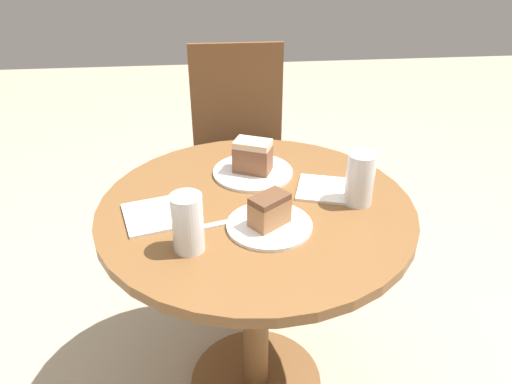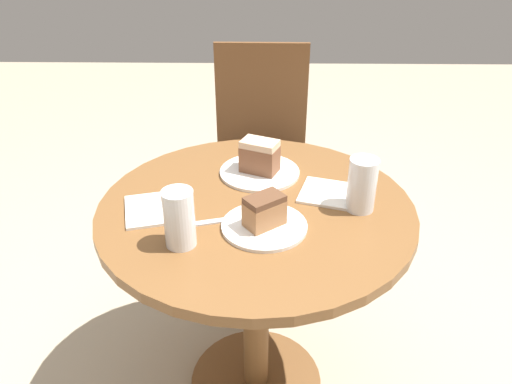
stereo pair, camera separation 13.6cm
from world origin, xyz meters
name	(u,v)px [view 2 (the right image)]	position (x,y,z in m)	size (l,w,h in m)	color
ground_plane	(256,383)	(0.00, 0.00, 0.00)	(8.00, 8.00, 0.00)	tan
table	(256,255)	(0.00, 0.00, 0.57)	(0.88, 0.88, 0.74)	brown
chair	(261,155)	(0.01, 0.83, 0.49)	(0.44, 0.44, 0.95)	brown
plate_near	(264,226)	(0.02, -0.11, 0.75)	(0.22, 0.22, 0.01)	white
plate_far	(260,172)	(0.01, 0.18, 0.75)	(0.25, 0.25, 0.01)	white
cake_slice_near	(264,211)	(0.02, -0.11, 0.79)	(0.12, 0.11, 0.08)	#9E6B42
cake_slice_far	(260,156)	(0.01, 0.18, 0.80)	(0.13, 0.11, 0.10)	brown
glass_lemonade	(362,187)	(0.28, -0.02, 0.81)	(0.08, 0.08, 0.15)	beige
glass_water	(180,221)	(-0.18, -0.19, 0.81)	(0.08, 0.08, 0.15)	silver
napkin_stack	(157,209)	(-0.27, -0.03, 0.75)	(0.20, 0.20, 0.01)	silver
fork	(212,222)	(-0.11, -0.09, 0.75)	(0.18, 0.06, 0.00)	silver
napkin_side	(327,193)	(0.20, 0.06, 0.75)	(0.19, 0.19, 0.01)	silver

